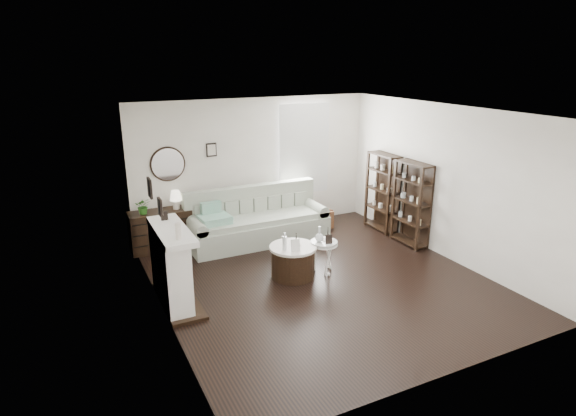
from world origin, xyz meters
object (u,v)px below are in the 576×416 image
dresser (161,230)px  drum_table (293,261)px  sofa (257,224)px  pedestal_table (324,244)px

dresser → drum_table: size_ratio=1.45×
sofa → drum_table: (-0.09, -1.76, -0.08)m
drum_table → pedestal_table: 0.59m
drum_table → pedestal_table: bearing=-7.7°
dresser → pedestal_table: 3.14m
dresser → sofa: bearing=-12.3°
sofa → drum_table: sofa is taller
drum_table → pedestal_table: pedestal_table is taller
sofa → pedestal_table: 1.89m
dresser → drum_table: dresser is taller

